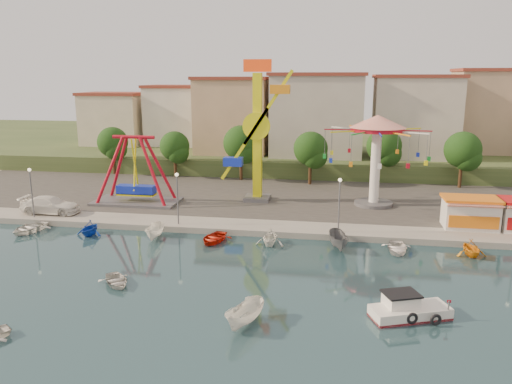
% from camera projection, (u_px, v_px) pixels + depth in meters
% --- Properties ---
extents(ground, '(200.00, 200.00, 0.00)m').
position_uv_depth(ground, '(228.00, 287.00, 36.92)').
color(ground, '#143238').
rests_on(ground, ground).
extents(quay_deck, '(200.00, 100.00, 0.60)m').
position_uv_depth(quay_deck, '(298.00, 155.00, 96.43)').
color(quay_deck, '#9E998E').
rests_on(quay_deck, ground).
extents(asphalt_pad, '(90.00, 28.00, 0.01)m').
position_uv_depth(asphalt_pad, '(277.00, 190.00, 65.61)').
color(asphalt_pad, '#4C4944').
rests_on(asphalt_pad, quay_deck).
extents(hill_terrace, '(200.00, 60.00, 3.00)m').
position_uv_depth(hill_terrace, '(300.00, 146.00, 100.96)').
color(hill_terrace, '#384C26').
rests_on(hill_terrace, ground).
extents(pirate_ship_ride, '(10.00, 5.00, 8.00)m').
position_uv_depth(pirate_ship_ride, '(135.00, 171.00, 58.19)').
color(pirate_ship_ride, '#59595E').
rests_on(pirate_ship_ride, quay_deck).
extents(kamikaze_tower, '(5.85, 3.10, 16.50)m').
position_uv_depth(kamikaze_tower, '(260.00, 135.00, 58.19)').
color(kamikaze_tower, '#59595E').
rests_on(kamikaze_tower, quay_deck).
extents(wave_swinger, '(11.60, 11.60, 10.40)m').
position_uv_depth(wave_swinger, '(377.00, 140.00, 56.25)').
color(wave_swinger, '#59595E').
rests_on(wave_swinger, quay_deck).
extents(booth_left, '(5.40, 3.78, 3.08)m').
position_uv_depth(booth_left, '(470.00, 212.00, 48.96)').
color(booth_left, white).
rests_on(booth_left, quay_deck).
extents(lamp_post_0, '(0.14, 0.14, 5.00)m').
position_uv_depth(lamp_post_0, '(32.00, 194.00, 52.54)').
color(lamp_post_0, '#59595E').
rests_on(lamp_post_0, quay_deck).
extents(lamp_post_1, '(0.14, 0.14, 5.00)m').
position_uv_depth(lamp_post_1, '(178.00, 200.00, 49.99)').
color(lamp_post_1, '#59595E').
rests_on(lamp_post_1, quay_deck).
extents(lamp_post_2, '(0.14, 0.14, 5.00)m').
position_uv_depth(lamp_post_2, '(339.00, 207.00, 47.43)').
color(lamp_post_2, '#59595E').
rests_on(lamp_post_2, quay_deck).
extents(tree_0, '(4.60, 4.60, 7.19)m').
position_uv_depth(tree_0, '(113.00, 142.00, 75.36)').
color(tree_0, '#382314').
rests_on(tree_0, quay_deck).
extents(tree_1, '(4.35, 4.35, 6.80)m').
position_uv_depth(tree_1, '(175.00, 146.00, 73.12)').
color(tree_1, '#382314').
rests_on(tree_1, quay_deck).
extents(tree_2, '(5.02, 5.02, 7.85)m').
position_uv_depth(tree_2, '(241.00, 143.00, 70.95)').
color(tree_2, '#382314').
rests_on(tree_2, quay_deck).
extents(tree_3, '(4.68, 4.68, 7.32)m').
position_uv_depth(tree_3, '(311.00, 149.00, 68.04)').
color(tree_3, '#382314').
rests_on(tree_3, quay_deck).
extents(tree_4, '(4.86, 4.86, 7.60)m').
position_uv_depth(tree_4, '(384.00, 146.00, 69.28)').
color(tree_4, '#382314').
rests_on(tree_4, quay_deck).
extents(tree_5, '(4.83, 4.83, 7.54)m').
position_uv_depth(tree_5, '(463.00, 150.00, 65.94)').
color(tree_5, '#382314').
rests_on(tree_5, quay_deck).
extents(building_0, '(9.26, 9.53, 11.87)m').
position_uv_depth(building_0, '(94.00, 114.00, 84.48)').
color(building_0, beige).
rests_on(building_0, hill_terrace).
extents(building_1, '(12.33, 9.01, 8.63)m').
position_uv_depth(building_1, '(173.00, 122.00, 88.04)').
color(building_1, silver).
rests_on(building_1, hill_terrace).
extents(building_2, '(11.95, 9.28, 11.23)m').
position_uv_depth(building_2, '(246.00, 115.00, 86.20)').
color(building_2, tan).
rests_on(building_2, hill_terrace).
extents(building_3, '(12.59, 10.50, 9.20)m').
position_uv_depth(building_3, '(326.00, 124.00, 81.20)').
color(building_3, beige).
rests_on(building_3, hill_terrace).
extents(building_4, '(10.75, 9.23, 9.24)m').
position_uv_depth(building_4, '(409.00, 123.00, 82.31)').
color(building_4, beige).
rests_on(building_4, hill_terrace).
extents(building_5, '(12.77, 10.96, 11.21)m').
position_uv_depth(building_5, '(498.00, 119.00, 78.17)').
color(building_5, tan).
rests_on(building_5, hill_terrace).
extents(cabin_motorboat, '(5.41, 3.62, 1.78)m').
position_uv_depth(cabin_motorboat, '(408.00, 311.00, 32.13)').
color(cabin_motorboat, white).
rests_on(cabin_motorboat, ground).
extents(rowboat_a, '(3.76, 3.90, 0.66)m').
position_uv_depth(rowboat_a, '(116.00, 281.00, 37.21)').
color(rowboat_a, silver).
rests_on(rowboat_a, ground).
extents(skiff, '(2.71, 4.07, 1.47)m').
position_uv_depth(skiff, '(245.00, 315.00, 30.96)').
color(skiff, white).
rests_on(skiff, ground).
extents(van, '(6.45, 2.77, 1.85)m').
position_uv_depth(van, '(50.00, 205.00, 54.30)').
color(van, white).
rests_on(van, quay_deck).
extents(moored_boat_0, '(3.72, 4.65, 0.86)m').
position_uv_depth(moored_boat_0, '(29.00, 228.00, 49.84)').
color(moored_boat_0, silver).
rests_on(moored_boat_0, ground).
extents(moored_boat_1, '(2.63, 3.01, 1.53)m').
position_uv_depth(moored_boat_1, '(90.00, 228.00, 48.72)').
color(moored_boat_1, '#1441B7').
rests_on(moored_boat_1, ground).
extents(moored_boat_2, '(1.66, 3.76, 1.42)m').
position_uv_depth(moored_boat_2, '(155.00, 232.00, 47.66)').
color(moored_boat_2, white).
rests_on(moored_boat_2, ground).
extents(moored_boat_3, '(3.43, 4.26, 0.78)m').
position_uv_depth(moored_boat_3, '(213.00, 238.00, 46.82)').
color(moored_boat_3, red).
rests_on(moored_boat_3, ground).
extents(moored_boat_4, '(2.80, 3.19, 1.59)m').
position_uv_depth(moored_boat_4, '(270.00, 237.00, 45.87)').
color(moored_boat_4, white).
rests_on(moored_boat_4, ground).
extents(moored_boat_5, '(2.25, 4.27, 1.57)m').
position_uv_depth(moored_boat_5, '(339.00, 241.00, 44.87)').
color(moored_boat_5, slate).
rests_on(moored_boat_5, ground).
extents(moored_boat_6, '(2.73, 3.73, 0.75)m').
position_uv_depth(moored_boat_6, '(397.00, 248.00, 44.15)').
color(moored_boat_6, white).
rests_on(moored_boat_6, ground).
extents(moored_boat_7, '(3.01, 3.31, 1.50)m').
position_uv_depth(moored_boat_7, '(471.00, 248.00, 43.07)').
color(moored_boat_7, orange).
rests_on(moored_boat_7, ground).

